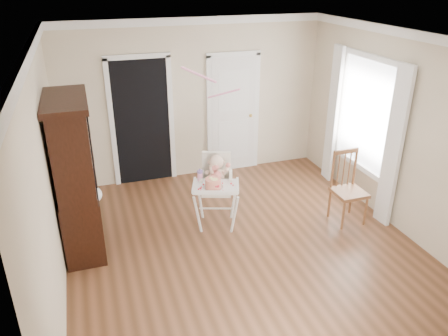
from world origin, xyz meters
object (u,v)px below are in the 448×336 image
object	(u,v)px
cake	(213,183)
sippy_cup	(200,175)
high_chair	(216,183)
china_cabinet	(76,176)
dining_chair	(348,190)

from	to	relation	value
cake	sippy_cup	world-z (taller)	sippy_cup
high_chair	cake	xyz separation A→B (m)	(-0.13, -0.27, 0.15)
china_cabinet	dining_chair	bearing A→B (deg)	-8.13
high_chair	dining_chair	world-z (taller)	high_chair
sippy_cup	dining_chair	bearing A→B (deg)	-11.84
sippy_cup	high_chair	bearing A→B (deg)	3.80
cake	dining_chair	world-z (taller)	dining_chair
sippy_cup	dining_chair	xyz separation A→B (m)	(2.08, -0.44, -0.34)
high_chair	dining_chair	distance (m)	1.90
cake	sippy_cup	xyz separation A→B (m)	(-0.11, 0.25, 0.02)
dining_chair	cake	bearing A→B (deg)	174.40
dining_chair	high_chair	bearing A→B (deg)	166.04
cake	sippy_cup	size ratio (longest dim) A/B	1.45
china_cabinet	dining_chair	distance (m)	3.73
cake	dining_chair	bearing A→B (deg)	-5.39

